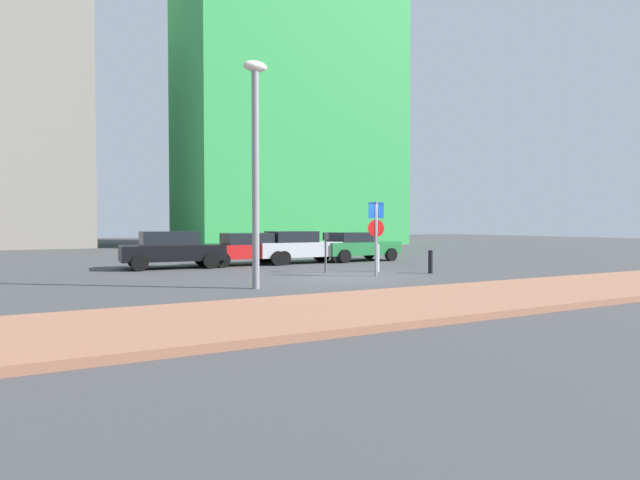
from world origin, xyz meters
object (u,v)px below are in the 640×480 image
parked_car_black (172,249)px  parked_car_red (247,248)px  traffic_bollard_mid (377,258)px  parked_car_silver (298,247)px  street_lamp (255,154)px  traffic_bollard_near (430,262)px  parking_sign_post (376,229)px  parking_meter (326,247)px  parked_car_green (356,246)px

parked_car_black → parked_car_red: bearing=2.2°
parked_car_red → traffic_bollard_mid: (3.33, -5.36, -0.22)m
parked_car_silver → traffic_bollard_mid: parked_car_silver is taller
parked_car_black → street_lamp: street_lamp is taller
parked_car_black → traffic_bollard_near: parked_car_black is taller
parked_car_black → parked_car_silver: 5.81m
traffic_bollard_mid → parking_sign_post: bearing=-125.9°
parked_car_red → parking_meter: (1.40, -4.76, 0.22)m
parked_car_black → parking_sign_post: bearing=-49.9°
traffic_bollard_mid → parking_meter: bearing=162.9°
parked_car_red → street_lamp: (-2.62, -8.06, 3.03)m
parked_car_red → street_lamp: 9.00m
parking_sign_post → parking_meter: size_ratio=1.73×
parked_car_silver → parking_meter: 4.84m
parked_car_black → traffic_bollard_mid: size_ratio=3.94×
parked_car_green → street_lamp: street_lamp is taller
parked_car_silver → parking_meter: size_ratio=2.97×
parked_car_black → traffic_bollard_near: (7.99, -6.73, -0.37)m
parked_car_silver → parking_sign_post: bearing=-91.7°
parked_car_red → traffic_bollard_near: bearing=-55.8°
parked_car_silver → traffic_bollard_near: 7.16m
parked_car_black → traffic_bollard_mid: bearing=-38.1°
parking_sign_post → street_lamp: bearing=-165.6°
parking_sign_post → traffic_bollard_mid: (1.05, 1.45, -1.10)m
parked_car_silver → parking_meter: parking_meter is taller
parking_sign_post → parked_car_black: bearing=130.1°
parked_car_green → street_lamp: 11.92m
parking_meter → street_lamp: size_ratio=0.24×
parked_car_black → traffic_bollard_mid: 8.47m
parked_car_black → parking_meter: bearing=-44.4°
parking_meter → parked_car_red: bearing=106.4°
parked_car_silver → parking_sign_post: size_ratio=1.72×
parked_car_silver → parked_car_green: size_ratio=1.06×
parked_car_red → traffic_bollard_mid: parked_car_red is taller
parked_car_silver → traffic_bollard_mid: (0.85, -5.31, -0.25)m
parked_car_green → parking_meter: size_ratio=2.79×
parked_car_black → parking_sign_post: parking_sign_post is taller
traffic_bollard_near → parked_car_green: bearing=81.6°
traffic_bollard_near → parking_sign_post: bearing=178.7°
street_lamp → traffic_bollard_mid: 7.30m
parked_car_silver → parking_sign_post: (-0.19, -6.75, 0.86)m
parked_car_black → parked_car_silver: bearing=0.8°
parked_car_green → traffic_bollard_near: 6.89m
parked_car_green → traffic_bollard_mid: size_ratio=4.00×
parked_car_green → parking_sign_post: parking_sign_post is taller
parked_car_green → traffic_bollard_near: parked_car_green is taller
parking_meter → parked_car_green: bearing=47.9°
street_lamp → traffic_bollard_mid: bearing=24.5°
parked_car_green → traffic_bollard_near: (-1.00, -6.81, -0.32)m
parked_car_green → parking_sign_post: size_ratio=1.61×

